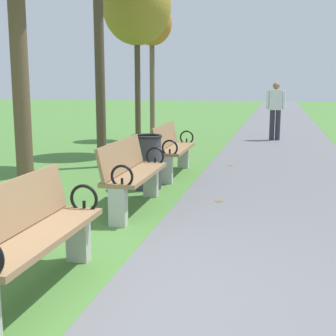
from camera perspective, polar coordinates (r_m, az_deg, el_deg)
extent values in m
plane|color=#4C7F38|center=(3.79, -8.74, -15.38)|extent=(80.00, 80.00, 0.00)
cube|color=slate|center=(21.23, 13.28, 5.57)|extent=(2.76, 44.00, 0.02)
cube|color=#93704C|center=(3.79, -15.36, -7.91)|extent=(0.44, 1.60, 0.05)
cube|color=#93704C|center=(3.82, -18.03, -4.39)|extent=(0.12, 1.60, 0.40)
cube|color=#B7B5AD|center=(4.50, -10.72, -8.17)|extent=(0.20, 0.12, 0.45)
torus|color=black|center=(4.40, -10.06, -3.65)|extent=(0.27, 0.03, 0.27)
cylinder|color=black|center=(4.42, -10.02, -4.65)|extent=(0.03, 0.03, 0.12)
cube|color=#93704C|center=(6.12, -3.85, -0.69)|extent=(0.45, 1.60, 0.05)
cube|color=#93704C|center=(6.14, -5.58, 1.44)|extent=(0.13, 1.60, 0.40)
cube|color=#B7B5AD|center=(5.49, -6.01, -4.69)|extent=(0.20, 0.12, 0.45)
cube|color=#B7B5AD|center=(6.87, -2.08, -1.60)|extent=(0.20, 0.12, 0.45)
torus|color=black|center=(5.37, -5.54, -1.01)|extent=(0.27, 0.03, 0.27)
cylinder|color=black|center=(5.38, -5.53, -1.85)|extent=(0.03, 0.03, 0.12)
torus|color=black|center=(6.81, -1.57, 1.42)|extent=(0.27, 0.03, 0.27)
cylinder|color=black|center=(6.82, -1.57, 0.75)|extent=(0.03, 0.03, 0.12)
cube|color=#93704C|center=(8.43, 0.92, 2.34)|extent=(0.45, 1.60, 0.05)
cube|color=#93704C|center=(8.45, -0.34, 3.89)|extent=(0.14, 1.60, 0.40)
cube|color=#B7B5AD|center=(7.76, -0.19, -0.22)|extent=(0.20, 0.12, 0.45)
cube|color=#B7B5AD|center=(9.19, 1.85, 1.41)|extent=(0.20, 0.12, 0.45)
torus|color=black|center=(7.67, 0.22, 2.42)|extent=(0.27, 0.03, 0.27)
cylinder|color=black|center=(7.68, 0.21, 1.83)|extent=(0.03, 0.03, 0.12)
torus|color=black|center=(9.15, 2.25, 3.68)|extent=(0.27, 0.03, 0.27)
cylinder|color=black|center=(9.16, 2.25, 3.18)|extent=(0.03, 0.03, 0.12)
cylinder|color=brown|center=(6.23, -17.24, 9.27)|extent=(0.21, 0.21, 3.15)
cylinder|color=#4C3D2D|center=(9.26, -8.20, 12.35)|extent=(0.18, 0.18, 3.98)
cylinder|color=#4C3D2D|center=(10.91, -3.65, 8.85)|extent=(0.13, 0.13, 2.75)
ellipsoid|color=olive|center=(11.03, -3.77, 18.78)|extent=(1.51, 1.51, 1.67)
cylinder|color=brown|center=(13.75, -1.90, 9.41)|extent=(0.14, 0.14, 2.87)
ellipsoid|color=#B26B28|center=(13.84, -1.95, 17.01)|extent=(1.12, 1.12, 1.23)
cylinder|color=#2D2D38|center=(13.82, 12.37, 5.07)|extent=(0.14, 0.14, 0.85)
cylinder|color=#2D2D38|center=(13.82, 13.03, 5.04)|extent=(0.14, 0.14, 0.85)
cube|color=white|center=(13.78, 12.81, 7.97)|extent=(0.34, 0.22, 0.56)
sphere|color=#9E7051|center=(13.77, 12.88, 9.59)|extent=(0.20, 0.20, 0.20)
cylinder|color=white|center=(13.79, 11.89, 8.01)|extent=(0.09, 0.09, 0.52)
cylinder|color=white|center=(13.78, 13.74, 7.93)|extent=(0.09, 0.09, 0.52)
cylinder|color=#38383D|center=(7.36, -2.53, 0.58)|extent=(0.44, 0.44, 0.80)
torus|color=black|center=(7.30, -2.56, 3.83)|extent=(0.48, 0.48, 0.04)
cylinder|color=gold|center=(9.34, -0.93, 0.18)|extent=(0.13, 0.13, 0.00)
cylinder|color=brown|center=(6.59, 6.10, -3.96)|extent=(0.16, 0.16, 0.00)
cylinder|color=#93511E|center=(9.42, 7.53, 0.31)|extent=(0.14, 0.14, 0.00)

